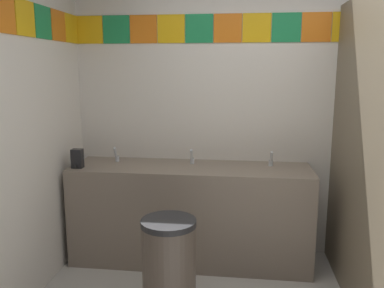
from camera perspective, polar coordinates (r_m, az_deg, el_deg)
wall_back at (r=3.63m, az=12.76°, el=6.20°), size 3.68×0.09×2.78m
vanity_counter at (r=3.53m, az=-0.19°, el=-9.64°), size 2.03×0.56×0.84m
faucet_left at (r=3.63m, az=-10.66°, el=-1.69°), size 0.04×0.10×0.14m
faucet_center at (r=3.49m, az=-0.01°, el=-2.02°), size 0.04×0.10×0.14m
faucet_right at (r=3.47m, az=11.15°, el=-2.29°), size 0.04×0.10×0.14m
soap_dispenser at (r=3.49m, az=-15.96°, el=-2.00°), size 0.09×0.09×0.16m
trash_bin at (r=2.83m, az=-3.27°, el=-17.14°), size 0.37×0.37×0.68m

